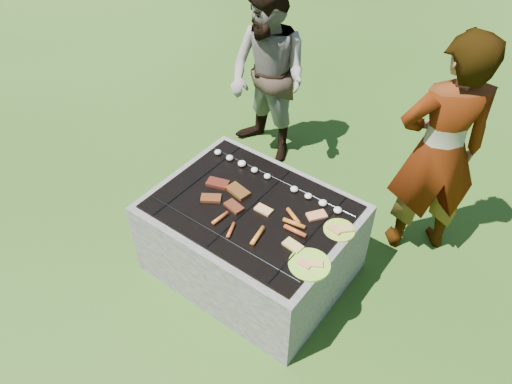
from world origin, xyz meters
TOP-DOWN VIEW (x-y plane):
  - lawn at (0.00, 0.00)m, footprint 60.00×60.00m
  - fire_pit at (0.00, 0.00)m, footprint 1.30×1.00m
  - mushrooms at (-0.03, 0.29)m, footprint 1.05×0.06m
  - pork_slabs at (-0.20, -0.01)m, footprint 0.38×0.29m
  - sausages at (0.21, -0.08)m, footprint 0.54×0.44m
  - bread_on_grate at (0.31, 0.03)m, footprint 0.44×0.41m
  - plate_far at (0.56, 0.16)m, footprint 0.23×0.23m
  - plate_near at (0.56, -0.18)m, footprint 0.27×0.27m
  - cook at (0.83, 0.95)m, footprint 0.74×0.71m
  - bystander at (-0.72, 1.17)m, footprint 0.85×0.71m

SIDE VIEW (x-z plane):
  - lawn at x=0.00m, z-range 0.00..0.00m
  - fire_pit at x=0.00m, z-range -0.03..0.59m
  - plate_near at x=0.56m, z-range 0.60..0.62m
  - plate_far at x=0.56m, z-range 0.60..0.62m
  - bread_on_grate at x=0.31m, z-range 0.61..0.63m
  - pork_slabs at x=-0.20m, z-range 0.61..0.63m
  - sausages at x=0.21m, z-range 0.61..0.64m
  - mushrooms at x=-0.03m, z-range 0.61..0.65m
  - bystander at x=-0.72m, z-range 0.00..1.54m
  - cook at x=0.83m, z-range 0.00..1.70m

